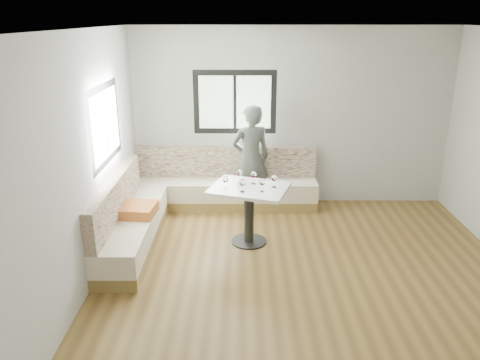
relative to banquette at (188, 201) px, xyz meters
name	(u,v)px	position (x,y,z in m)	size (l,w,h in m)	color
room	(307,163)	(1.51, -1.55, 1.08)	(5.01, 5.01, 2.81)	brown
banquette	(188,201)	(0.00, 0.00, 0.00)	(2.90, 2.80, 0.95)	olive
table	(249,201)	(0.90, -0.67, 0.27)	(1.16, 1.03, 0.80)	black
person	(251,158)	(0.94, 0.50, 0.51)	(0.62, 0.40, 1.69)	#4A4F4C
olive_ramekin	(241,182)	(0.80, -0.53, 0.49)	(0.10, 0.10, 0.04)	white
wine_glass_a	(226,180)	(0.59, -0.73, 0.59)	(0.08, 0.08, 0.18)	white
wine_glass_b	(242,183)	(0.81, -0.85, 0.59)	(0.08, 0.08, 0.18)	white
wine_glass_c	(262,182)	(1.06, -0.83, 0.59)	(0.08, 0.08, 0.18)	white
wine_glass_d	(254,175)	(0.96, -0.54, 0.59)	(0.08, 0.08, 0.18)	white
wine_glass_e	(274,178)	(1.22, -0.67, 0.59)	(0.08, 0.08, 0.18)	white
wine_glass_f	(239,173)	(0.77, -0.46, 0.59)	(0.08, 0.08, 0.18)	white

